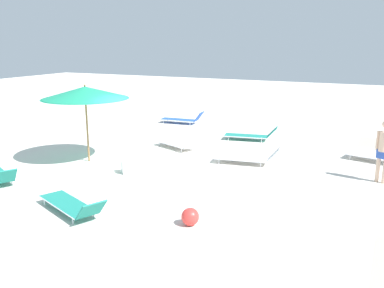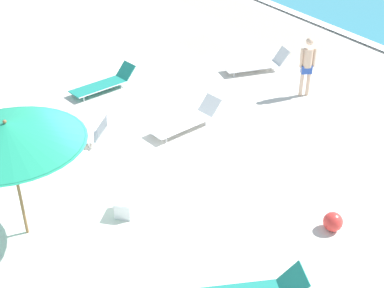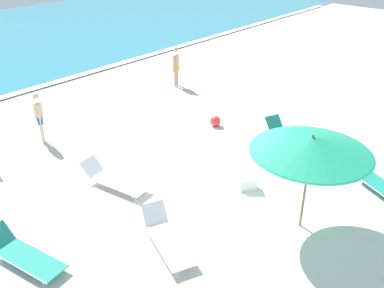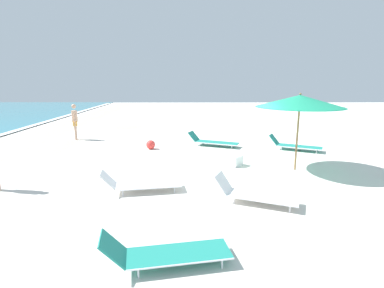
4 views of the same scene
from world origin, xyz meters
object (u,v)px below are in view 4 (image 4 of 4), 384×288
at_px(sun_lounger_mid_beach_pair_a, 212,141).
at_px(sun_lounger_mid_beach_pair_b, 165,252).
at_px(sun_lounger_beside_umbrella, 294,145).
at_px(beach_ball, 151,145).
at_px(sun_lounger_under_umbrella, 254,194).
at_px(sun_lounger_mid_beach_solo, 140,184).
at_px(cooler_box, 235,161).
at_px(beachgoer_wading_adult, 75,120).
at_px(beach_umbrella, 300,101).

height_order(sun_lounger_mid_beach_pair_a, sun_lounger_mid_beach_pair_b, same).
bearing_deg(sun_lounger_beside_umbrella, beach_ball, 114.51).
bearing_deg(beach_ball, sun_lounger_mid_beach_pair_b, -171.15).
xyz_separation_m(sun_lounger_under_umbrella, sun_lounger_mid_beach_solo, (0.76, 2.87, -0.01)).
bearing_deg(cooler_box, beachgoer_wading_adult, 99.91).
bearing_deg(sun_lounger_mid_beach_pair_a, beach_ball, 125.45).
distance_m(sun_lounger_mid_beach_pair_a, cooler_box, 3.24).
bearing_deg(beachgoer_wading_adult, sun_lounger_under_umbrella, 22.22).
distance_m(beachgoer_wading_adult, cooler_box, 8.67).
bearing_deg(sun_lounger_mid_beach_solo, sun_lounger_beside_umbrella, -59.72).
xyz_separation_m(beach_umbrella, sun_lounger_mid_beach_solo, (-1.94, 4.81, -2.04)).
bearing_deg(beachgoer_wading_adult, sun_lounger_mid_beach_pair_b, 6.67).
bearing_deg(sun_lounger_beside_umbrella, sun_lounger_mid_beach_solo, 156.34).
relative_size(sun_lounger_under_umbrella, beach_ball, 5.29).
height_order(sun_lounger_beside_umbrella, cooler_box, sun_lounger_beside_umbrella).
bearing_deg(sun_lounger_mid_beach_pair_b, sun_lounger_beside_umbrella, -41.28).
xyz_separation_m(beachgoer_wading_adult, beach_ball, (-2.11, -3.98, -0.81)).
relative_size(sun_lounger_under_umbrella, sun_lounger_mid_beach_pair_a, 0.88).
xyz_separation_m(sun_lounger_under_umbrella, sun_lounger_mid_beach_pair_b, (-2.48, 1.95, -0.01)).
height_order(sun_lounger_beside_umbrella, beachgoer_wading_adult, beachgoer_wading_adult).
relative_size(sun_lounger_beside_umbrella, beachgoer_wading_adult, 1.23).
distance_m(sun_lounger_beside_umbrella, beach_ball, 6.11).
xyz_separation_m(sun_lounger_beside_umbrella, sun_lounger_mid_beach_pair_b, (-8.01, 4.82, 0.00)).
distance_m(sun_lounger_mid_beach_solo, sun_lounger_mid_beach_pair_a, 6.07).
height_order(beach_umbrella, sun_lounger_mid_beach_pair_b, beach_umbrella).
bearing_deg(beachgoer_wading_adult, cooler_box, 36.75).
height_order(beach_umbrella, sun_lounger_mid_beach_solo, beach_umbrella).
xyz_separation_m(sun_lounger_beside_umbrella, sun_lounger_mid_beach_pair_a, (0.84, 3.40, -0.00)).
bearing_deg(sun_lounger_under_umbrella, beachgoer_wading_adult, 65.11).
bearing_deg(beachgoer_wading_adult, sun_lounger_mid_beach_solo, 11.13).
height_order(beach_umbrella, beachgoer_wading_adult, beach_umbrella).
bearing_deg(beach_umbrella, beach_ball, 59.45).
bearing_deg(beach_ball, beach_umbrella, -120.55).
bearing_deg(sun_lounger_under_umbrella, beach_umbrella, -13.00).
bearing_deg(cooler_box, sun_lounger_mid_beach_solo, 172.64).
distance_m(beach_umbrella, sun_lounger_mid_beach_pair_b, 6.80).
height_order(beachgoer_wading_adult, beach_ball, beachgoer_wading_adult).
xyz_separation_m(sun_lounger_mid_beach_pair_b, cooler_box, (5.66, -1.97, -0.03)).
relative_size(beach_umbrella, beachgoer_wading_adult, 1.57).
xyz_separation_m(sun_lounger_under_umbrella, cooler_box, (3.18, -0.02, -0.04)).
height_order(sun_lounger_mid_beach_pair_a, beach_ball, sun_lounger_mid_beach_pair_a).
distance_m(sun_lounger_mid_beach_pair_b, beach_ball, 8.34).
bearing_deg(sun_lounger_mid_beach_pair_a, sun_lounger_under_umbrella, -152.46).
distance_m(sun_lounger_beside_umbrella, beachgoer_wading_adult, 10.38).
distance_m(sun_lounger_under_umbrella, sun_lounger_mid_beach_pair_b, 3.16).
bearing_deg(beach_umbrella, sun_lounger_beside_umbrella, -18.26).
bearing_deg(sun_lounger_mid_beach_pair_b, cooler_box, -29.49).
bearing_deg(sun_lounger_under_umbrella, beach_ball, 51.90).
height_order(sun_lounger_under_umbrella, beach_ball, sun_lounger_under_umbrella).
bearing_deg(beach_umbrella, sun_lounger_mid_beach_pair_a, 34.00).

